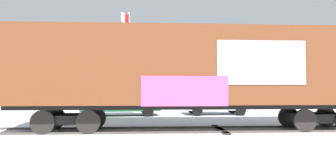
% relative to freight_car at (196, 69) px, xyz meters
% --- Properties ---
extents(ground_plane, '(260.00, 260.00, 0.00)m').
position_rel_freight_car_xyz_m(ground_plane, '(0.26, 0.00, -2.54)').
color(ground_plane, silver).
extents(track, '(60.02, 3.26, 0.08)m').
position_rel_freight_car_xyz_m(track, '(1.00, -0.01, -2.50)').
color(track, '#4C4742').
rests_on(track, ground_plane).
extents(freight_car, '(15.22, 3.21, 4.36)m').
position_rel_freight_car_xyz_m(freight_car, '(0.00, 0.00, 0.00)').
color(freight_car, brown).
rests_on(freight_car, ground_plane).
extents(flagpole, '(0.67, 1.29, 7.78)m').
position_rel_freight_car_xyz_m(flagpole, '(-3.55, 11.43, 2.38)').
color(flagpole, silver).
rests_on(flagpole, ground_plane).
extents(hillside, '(111.99, 30.87, 16.45)m').
position_rel_freight_car_xyz_m(hillside, '(0.19, 66.84, 3.39)').
color(hillside, gray).
rests_on(hillside, ground_plane).
extents(parked_car_green, '(4.94, 2.25, 1.82)m').
position_rel_freight_car_xyz_m(parked_car_green, '(-3.73, 6.61, -1.63)').
color(parked_car_green, '#1E5933').
rests_on(parked_car_green, ground_plane).
extents(parked_car_silver, '(4.07, 2.06, 1.54)m').
position_rel_freight_car_xyz_m(parked_car_silver, '(2.39, 7.05, -1.74)').
color(parked_car_silver, '#B7BABF').
rests_on(parked_car_silver, ground_plane).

